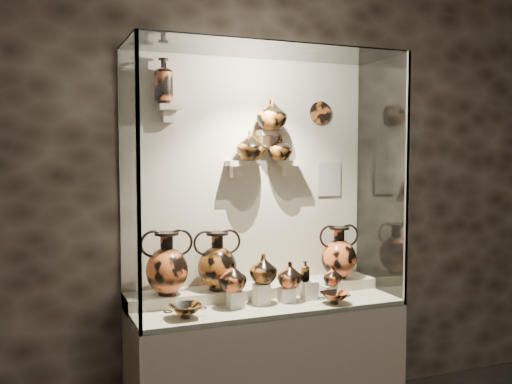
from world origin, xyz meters
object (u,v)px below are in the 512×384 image
at_px(amphora_right, 339,252).
at_px(kylix_left, 185,310).
at_px(ovoid_vase_c, 280,148).
at_px(jug_e, 332,275).
at_px(amphora_left, 167,263).
at_px(jug_b, 263,269).
at_px(amphora_mid, 217,261).
at_px(jug_c, 290,275).
at_px(ovoid_vase_a, 250,146).
at_px(lekythos_tall, 164,78).
at_px(ovoid_vase_b, 272,114).
at_px(kylix_right, 334,297).
at_px(lekythos_small, 305,270).
at_px(jug_a, 232,277).

xyz_separation_m(amphora_right, kylix_left, (-1.17, -0.30, -0.20)).
bearing_deg(ovoid_vase_c, jug_e, -40.25).
bearing_deg(amphora_left, kylix_left, -84.76).
bearing_deg(jug_b, amphora_right, 11.59).
bearing_deg(ovoid_vase_c, amphora_mid, -166.37).
relative_size(jug_c, jug_e, 1.29).
xyz_separation_m(amphora_left, kylix_left, (0.04, -0.29, -0.22)).
bearing_deg(ovoid_vase_a, ovoid_vase_c, 22.33).
bearing_deg(amphora_right, lekythos_tall, 179.99).
bearing_deg(amphora_right, ovoid_vase_c, 175.34).
bearing_deg(jug_e, amphora_mid, 156.61).
relative_size(amphora_mid, ovoid_vase_a, 1.91).
bearing_deg(ovoid_vase_a, ovoid_vase_b, 16.40).
xyz_separation_m(kylix_right, ovoid_vase_c, (-0.19, 0.41, 0.93)).
relative_size(jug_c, kylix_left, 0.69).
height_order(jug_b, kylix_right, jug_b).
bearing_deg(lekythos_small, jug_b, 177.52).
bearing_deg(jug_b, jug_a, 179.32).
bearing_deg(ovoid_vase_a, amphora_left, -154.37).
distance_m(jug_e, lekythos_small, 0.21).
bearing_deg(lekythos_tall, ovoid_vase_c, 7.43).
bearing_deg(amphora_mid, kylix_right, -15.56).
bearing_deg(jug_b, amphora_mid, 139.99).
height_order(kylix_right, lekythos_tall, lekythos_tall).
xyz_separation_m(jug_e, ovoid_vase_b, (-0.33, 0.24, 1.05)).
bearing_deg(amphora_right, jug_e, -125.04).
height_order(jug_e, lekythos_small, lekythos_small).
distance_m(amphora_right, jug_e, 0.28).
bearing_deg(kylix_left, kylix_right, -19.37).
bearing_deg(lekythos_tall, kylix_right, -14.91).
distance_m(amphora_mid, lekythos_tall, 1.18).
bearing_deg(jug_e, ovoid_vase_a, 143.81).
relative_size(jug_a, jug_c, 1.10).
bearing_deg(ovoid_vase_c, lekythos_tall, -175.98).
xyz_separation_m(amphora_left, lekythos_tall, (0.01, 0.09, 1.13)).
distance_m(amphora_right, jug_a, 0.87).
height_order(ovoid_vase_a, ovoid_vase_c, ovoid_vase_a).
xyz_separation_m(jug_e, kylix_left, (-1.01, -0.10, -0.10)).
bearing_deg(lekythos_tall, jug_c, -12.13).
distance_m(ovoid_vase_a, ovoid_vase_b, 0.25).
bearing_deg(amphora_right, jug_b, -160.37).
distance_m(amphora_mid, jug_c, 0.47).
distance_m(amphora_left, ovoid_vase_a, 0.92).
height_order(jug_b, lekythos_small, jug_b).
relative_size(ovoid_vase_b, ovoid_vase_c, 1.23).
distance_m(jug_c, lekythos_tall, 1.45).
height_order(lekythos_small, lekythos_tall, lekythos_tall).
distance_m(amphora_mid, kylix_right, 0.77).
xyz_separation_m(amphora_left, lekythos_small, (0.84, -0.20, -0.07)).
bearing_deg(ovoid_vase_b, jug_e, -44.66).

